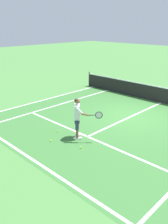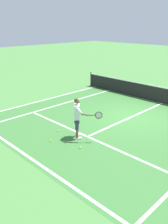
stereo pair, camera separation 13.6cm
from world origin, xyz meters
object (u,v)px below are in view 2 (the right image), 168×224
object	(u,v)px
tennis_ball_near_feet	(80,147)
tennis_ball_by_baseline	(58,131)
tennis_ball_mid_court	(51,140)
tennis_player	(78,116)

from	to	relation	value
tennis_ball_near_feet	tennis_ball_by_baseline	size ratio (longest dim) A/B	1.00
tennis_ball_near_feet	tennis_ball_mid_court	world-z (taller)	same
tennis_ball_by_baseline	tennis_ball_near_feet	bearing A→B (deg)	-11.22
tennis_ball_near_feet	tennis_ball_by_baseline	world-z (taller)	same
tennis_player	tennis_ball_mid_court	bearing A→B (deg)	-120.05
tennis_ball_near_feet	tennis_ball_mid_court	size ratio (longest dim) A/B	1.00
tennis_ball_by_baseline	tennis_ball_mid_court	distance (m)	0.94
tennis_ball_near_feet	tennis_ball_by_baseline	bearing A→B (deg)	168.78
tennis_ball_by_baseline	tennis_ball_mid_court	size ratio (longest dim) A/B	1.00
tennis_ball_by_baseline	tennis_ball_mid_court	xyz separation A→B (m)	(0.49, -0.80, 0.00)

